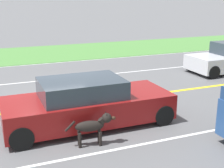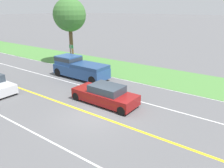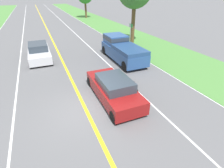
{
  "view_description": "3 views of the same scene",
  "coord_description": "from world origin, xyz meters",
  "px_view_note": "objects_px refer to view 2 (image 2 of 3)",
  "views": [
    {
      "loc": [
        9.76,
        -2.06,
        3.59
      ],
      "look_at": [
        2.09,
        1.08,
        1.22
      ],
      "focal_mm": 50.0,
      "sensor_mm": 36.0,
      "label": 1
    },
    {
      "loc": [
        -9.26,
        -8.2,
        6.38
      ],
      "look_at": [
        2.54,
        0.38,
        1.23
      ],
      "focal_mm": 35.0,
      "sensor_mm": 36.0,
      "label": 2
    },
    {
      "loc": [
        -1.66,
        -7.49,
        5.63
      ],
      "look_at": [
        1.67,
        0.34,
        1.02
      ],
      "focal_mm": 28.0,
      "sensor_mm": 36.0,
      "label": 3
    }
  ],
  "objects_px": {
    "ego_car": "(105,95)",
    "pickup_truck": "(79,67)",
    "roadside_tree_right_near": "(70,15)",
    "street_sign": "(71,52)",
    "dog": "(118,92)"
  },
  "relations": [
    {
      "from": "dog",
      "to": "pickup_truck",
      "type": "relative_size",
      "value": 0.23
    },
    {
      "from": "ego_car",
      "to": "pickup_truck",
      "type": "xyz_separation_m",
      "value": [
        3.26,
        5.69,
        0.35
      ]
    },
    {
      "from": "ego_car",
      "to": "pickup_truck",
      "type": "relative_size",
      "value": 0.85
    },
    {
      "from": "dog",
      "to": "pickup_truck",
      "type": "bearing_deg",
      "value": 81.4
    },
    {
      "from": "roadside_tree_right_near",
      "to": "street_sign",
      "type": "bearing_deg",
      "value": -136.89
    },
    {
      "from": "roadside_tree_right_near",
      "to": "street_sign",
      "type": "distance_m",
      "value": 4.11
    },
    {
      "from": "pickup_truck",
      "to": "roadside_tree_right_near",
      "type": "distance_m",
      "value": 7.5
    },
    {
      "from": "pickup_truck",
      "to": "roadside_tree_right_near",
      "type": "relative_size",
      "value": 0.75
    },
    {
      "from": "ego_car",
      "to": "dog",
      "type": "height_order",
      "value": "ego_car"
    },
    {
      "from": "dog",
      "to": "roadside_tree_right_near",
      "type": "distance_m",
      "value": 13.05
    },
    {
      "from": "ego_car",
      "to": "pickup_truck",
      "type": "height_order",
      "value": "pickup_truck"
    },
    {
      "from": "street_sign",
      "to": "dog",
      "type": "bearing_deg",
      "value": -116.83
    },
    {
      "from": "dog",
      "to": "street_sign",
      "type": "bearing_deg",
      "value": 73.29
    },
    {
      "from": "pickup_truck",
      "to": "ego_car",
      "type": "bearing_deg",
      "value": -119.8
    },
    {
      "from": "ego_car",
      "to": "pickup_truck",
      "type": "distance_m",
      "value": 6.56
    }
  ]
}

